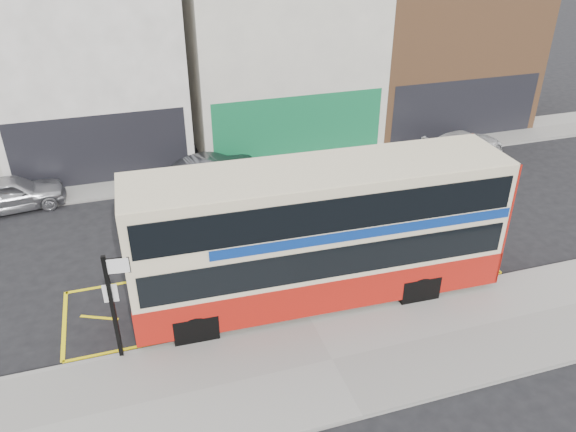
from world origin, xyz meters
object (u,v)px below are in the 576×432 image
object	(u,v)px
car_silver	(10,193)
car_grey	(215,173)
car_white	(464,145)
double_decker_bus	(320,233)
street_tree_right	(371,75)
bus_stop_post	(114,298)

from	to	relation	value
car_silver	car_grey	bearing A→B (deg)	-101.03
car_grey	car_white	distance (m)	12.24
double_decker_bus	car_white	bearing A→B (deg)	40.27
street_tree_right	bus_stop_post	bearing A→B (deg)	-135.75
bus_stop_post	street_tree_right	size ratio (longest dim) A/B	0.62
car_silver	car_white	size ratio (longest dim) A/B	0.98
double_decker_bus	street_tree_right	xyz separation A→B (m)	(6.93, 11.62, 1.18)
car_white	double_decker_bus	bearing A→B (deg)	116.19
double_decker_bus	bus_stop_post	xyz separation A→B (m)	(-6.03, -1.00, -0.28)
car_white	bus_stop_post	bearing A→B (deg)	107.31
double_decker_bus	car_grey	world-z (taller)	double_decker_bus
street_tree_right	car_white	bearing A→B (deg)	-41.07
bus_stop_post	car_white	bearing A→B (deg)	36.30
car_silver	street_tree_right	world-z (taller)	street_tree_right
bus_stop_post	car_grey	bearing A→B (deg)	72.19
car_white	car_grey	bearing A→B (deg)	76.83
double_decker_bus	car_grey	xyz separation A→B (m)	(-1.60, 8.62, -1.61)
car_silver	car_white	world-z (taller)	car_silver
car_silver	car_grey	size ratio (longest dim) A/B	0.94
double_decker_bus	car_grey	bearing A→B (deg)	102.52
car_grey	street_tree_right	distance (m)	9.46
car_grey	street_tree_right	bearing A→B (deg)	-83.75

